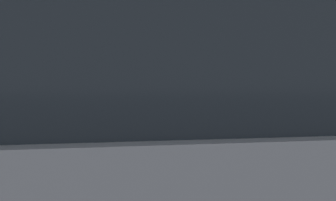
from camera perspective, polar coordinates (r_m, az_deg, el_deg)
name	(u,v)px	position (r m, az deg, el deg)	size (l,w,h in m)	color
parking_meter	(213,89)	(3.67, 4.19, 1.08)	(0.17, 0.19, 1.49)	slate
pedestrian_at_meter	(101,117)	(3.76, -6.30, -1.53)	(0.70, 0.41, 1.62)	brown
parked_hatchback_gray	(269,183)	(2.10, 9.41, -7.62)	(4.03, 1.84, 1.81)	slate
background_railing	(171,123)	(5.74, 0.31, -2.12)	(24.06, 0.06, 1.06)	#2D7A38
backdrop_wall	(110,65)	(8.90, -5.42, 3.35)	(32.00, 0.50, 3.07)	brown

